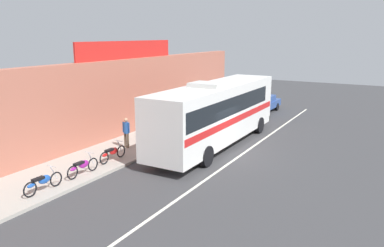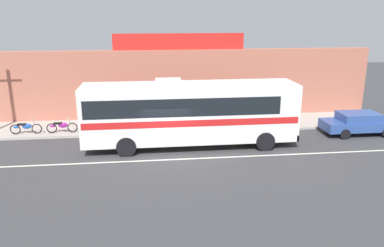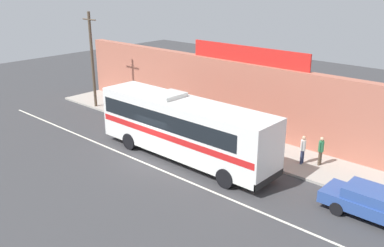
{
  "view_description": "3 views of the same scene",
  "coord_description": "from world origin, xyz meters",
  "px_view_note": "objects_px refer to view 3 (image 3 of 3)",
  "views": [
    {
      "loc": [
        -17.74,
        -8.09,
        6.28
      ],
      "look_at": [
        -1.84,
        0.95,
        1.99
      ],
      "focal_mm": 35.53,
      "sensor_mm": 36.0,
      "label": 1
    },
    {
      "loc": [
        -0.89,
        -19.05,
        7.29
      ],
      "look_at": [
        1.46,
        0.84,
        1.42
      ],
      "focal_mm": 35.69,
      "sensor_mm": 36.0,
      "label": 2
    },
    {
      "loc": [
        16.76,
        -15.15,
        10.12
      ],
      "look_at": [
        1.45,
        1.81,
        2.05
      ],
      "focal_mm": 38.86,
      "sensor_mm": 36.0,
      "label": 3
    }
  ],
  "objects_px": {
    "pedestrian_near_shop": "(303,148)",
    "pedestrian_far_right": "(188,114)",
    "motorcycle_blue": "(136,112)",
    "pedestrian_by_curb": "(321,149)",
    "utility_pole": "(92,59)",
    "parked_car": "(374,203)",
    "motorcycle_black": "(119,106)",
    "intercity_bus": "(183,125)",
    "motorcycle_orange": "(158,118)"
  },
  "relations": [
    {
      "from": "pedestrian_far_right",
      "to": "pedestrian_near_shop",
      "type": "bearing_deg",
      "value": -1.11
    },
    {
      "from": "motorcycle_blue",
      "to": "pedestrian_far_right",
      "type": "bearing_deg",
      "value": 13.16
    },
    {
      "from": "pedestrian_near_shop",
      "to": "pedestrian_far_right",
      "type": "height_order",
      "value": "pedestrian_far_right"
    },
    {
      "from": "motorcycle_blue",
      "to": "pedestrian_by_curb",
      "type": "xyz_separation_m",
      "value": [
        14.05,
        1.37,
        0.55
      ]
    },
    {
      "from": "intercity_bus",
      "to": "pedestrian_near_shop",
      "type": "bearing_deg",
      "value": 33.36
    },
    {
      "from": "intercity_bus",
      "to": "pedestrian_by_curb",
      "type": "bearing_deg",
      "value": 33.36
    },
    {
      "from": "parked_car",
      "to": "pedestrian_near_shop",
      "type": "bearing_deg",
      "value": 150.39
    },
    {
      "from": "intercity_bus",
      "to": "motorcycle_orange",
      "type": "distance_m",
      "value": 6.36
    },
    {
      "from": "utility_pole",
      "to": "intercity_bus",
      "type": "bearing_deg",
      "value": -11.9
    },
    {
      "from": "intercity_bus",
      "to": "motorcycle_orange",
      "type": "bearing_deg",
      "value": 150.15
    },
    {
      "from": "intercity_bus",
      "to": "pedestrian_near_shop",
      "type": "height_order",
      "value": "intercity_bus"
    },
    {
      "from": "intercity_bus",
      "to": "motorcycle_blue",
      "type": "height_order",
      "value": "intercity_bus"
    },
    {
      "from": "intercity_bus",
      "to": "pedestrian_by_curb",
      "type": "xyz_separation_m",
      "value": [
        6.51,
        4.29,
        -0.95
      ]
    },
    {
      "from": "utility_pole",
      "to": "pedestrian_by_curb",
      "type": "bearing_deg",
      "value": 5.22
    },
    {
      "from": "parked_car",
      "to": "motorcycle_black",
      "type": "xyz_separation_m",
      "value": [
        -20.32,
        2.0,
        -0.17
      ]
    },
    {
      "from": "motorcycle_black",
      "to": "pedestrian_near_shop",
      "type": "xyz_separation_m",
      "value": [
        15.36,
        0.82,
        0.55
      ]
    },
    {
      "from": "motorcycle_blue",
      "to": "motorcycle_orange",
      "type": "distance_m",
      "value": 2.18
    },
    {
      "from": "motorcycle_black",
      "to": "motorcycle_blue",
      "type": "xyz_separation_m",
      "value": [
        2.13,
        -0.02,
        0.0
      ]
    },
    {
      "from": "intercity_bus",
      "to": "pedestrian_far_right",
      "type": "xyz_separation_m",
      "value": [
        -3.21,
        3.92,
        -0.94
      ]
    },
    {
      "from": "parked_car",
      "to": "motorcycle_orange",
      "type": "height_order",
      "value": "parked_car"
    },
    {
      "from": "pedestrian_far_right",
      "to": "motorcycle_blue",
      "type": "bearing_deg",
      "value": -166.84
    },
    {
      "from": "intercity_bus",
      "to": "pedestrian_far_right",
      "type": "distance_m",
      "value": 5.16
    },
    {
      "from": "motorcycle_orange",
      "to": "utility_pole",
      "type": "bearing_deg",
      "value": -175.84
    },
    {
      "from": "motorcycle_black",
      "to": "motorcycle_orange",
      "type": "bearing_deg",
      "value": 1.95
    },
    {
      "from": "motorcycle_black",
      "to": "pedestrian_near_shop",
      "type": "relative_size",
      "value": 1.12
    },
    {
      "from": "intercity_bus",
      "to": "utility_pole",
      "type": "distance_m",
      "value": 12.65
    },
    {
      "from": "intercity_bus",
      "to": "pedestrian_near_shop",
      "type": "distance_m",
      "value": 6.89
    },
    {
      "from": "intercity_bus",
      "to": "utility_pole",
      "type": "height_order",
      "value": "utility_pole"
    },
    {
      "from": "utility_pole",
      "to": "motorcycle_blue",
      "type": "distance_m",
      "value": 5.84
    },
    {
      "from": "pedestrian_near_shop",
      "to": "motorcycle_blue",
      "type": "bearing_deg",
      "value": -176.37
    },
    {
      "from": "motorcycle_black",
      "to": "motorcycle_orange",
      "type": "height_order",
      "value": "same"
    },
    {
      "from": "pedestrian_far_right",
      "to": "utility_pole",
      "type": "bearing_deg",
      "value": -171.5
    },
    {
      "from": "pedestrian_far_right",
      "to": "pedestrian_by_curb",
      "type": "height_order",
      "value": "pedestrian_far_right"
    },
    {
      "from": "utility_pole",
      "to": "pedestrian_by_curb",
      "type": "height_order",
      "value": "utility_pole"
    },
    {
      "from": "motorcycle_blue",
      "to": "motorcycle_orange",
      "type": "height_order",
      "value": "same"
    },
    {
      "from": "utility_pole",
      "to": "motorcycle_blue",
      "type": "relative_size",
      "value": 4.05
    },
    {
      "from": "motorcycle_blue",
      "to": "motorcycle_orange",
      "type": "xyz_separation_m",
      "value": [
        2.17,
        0.16,
        0.0
      ]
    },
    {
      "from": "utility_pole",
      "to": "motorcycle_blue",
      "type": "height_order",
      "value": "utility_pole"
    },
    {
      "from": "pedestrian_by_curb",
      "to": "motorcycle_blue",
      "type": "bearing_deg",
      "value": -174.41
    },
    {
      "from": "motorcycle_blue",
      "to": "pedestrian_far_right",
      "type": "height_order",
      "value": "pedestrian_far_right"
    },
    {
      "from": "motorcycle_orange",
      "to": "pedestrian_near_shop",
      "type": "height_order",
      "value": "pedestrian_near_shop"
    },
    {
      "from": "motorcycle_blue",
      "to": "pedestrian_near_shop",
      "type": "height_order",
      "value": "pedestrian_near_shop"
    },
    {
      "from": "utility_pole",
      "to": "motorcycle_blue",
      "type": "xyz_separation_m",
      "value": [
        4.69,
        0.34,
        -3.47
      ]
    },
    {
      "from": "parked_car",
      "to": "intercity_bus",
      "type": "bearing_deg",
      "value": -175.0
    },
    {
      "from": "parked_car",
      "to": "motorcycle_black",
      "type": "relative_size",
      "value": 2.43
    },
    {
      "from": "utility_pole",
      "to": "motorcycle_orange",
      "type": "distance_m",
      "value": 7.71
    },
    {
      "from": "motorcycle_orange",
      "to": "motorcycle_black",
      "type": "bearing_deg",
      "value": -178.05
    },
    {
      "from": "motorcycle_blue",
      "to": "pedestrian_by_curb",
      "type": "distance_m",
      "value": 14.13
    },
    {
      "from": "parked_car",
      "to": "motorcycle_black",
      "type": "height_order",
      "value": "parked_car"
    },
    {
      "from": "intercity_bus",
      "to": "pedestrian_near_shop",
      "type": "xyz_separation_m",
      "value": [
        5.7,
        3.75,
        -0.95
      ]
    }
  ]
}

